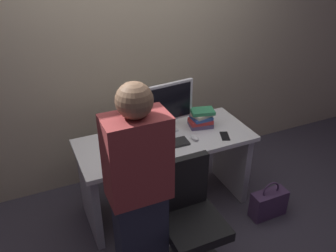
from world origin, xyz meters
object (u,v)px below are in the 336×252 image
Objects in this scene: office_chair at (190,224)px; monitor at (165,105)px; cup_by_monitor at (119,138)px; desk at (166,160)px; keyboard at (164,145)px; handbag at (269,203)px; cup_near_keyboard at (131,154)px; person_at_desk at (139,196)px; book_stack at (201,119)px; cell_phone at (225,136)px; mouse at (195,138)px.

monitor reaches higher than office_chair.
monitor is at bearing 0.79° from cup_by_monitor.
office_chair is (-0.11, -0.70, -0.10)m from desk.
handbag is (0.88, -0.40, -0.63)m from keyboard.
monitor is 5.76× the size of cup_near_keyboard.
office_chair reaches higher than handbag.
monitor reaches higher than keyboard.
cup_near_keyboard is (0.13, 0.54, -0.03)m from person_at_desk.
book_stack is 1.73× the size of cell_phone.
office_chair is 0.86m from cell_phone.
mouse is 0.60m from cup_near_keyboard.
desk is at bearing 80.77° from office_chair.
mouse is 0.27m from cell_phone.
monitor is at bearing 170.70° from book_stack.
handbag is (0.76, -0.63, -0.88)m from monitor.
mouse is 1.18× the size of cup_by_monitor.
office_chair is 2.19× the size of keyboard.
cup_near_keyboard is (-0.60, -0.06, 0.03)m from mouse.
monitor is at bearing 140.39° from handbag.
person_at_desk is at bearing -97.97° from cup_by_monitor.
person_at_desk is at bearing -178.42° from office_chair.
book_stack is (0.45, 0.18, 0.07)m from keyboard.
keyboard is at bearing 53.77° from person_at_desk.
mouse is 0.96m from handbag.
cup_by_monitor reaches higher than cell_phone.
cell_phone reaches higher than desk.
cup_near_keyboard is (-0.37, -0.17, 0.28)m from desk.
monitor is 0.56m from cup_near_keyboard.
book_stack is 0.66× the size of handbag.
cell_phone is (0.99, 0.53, -0.08)m from person_at_desk.
handbag is at bearing -53.34° from book_stack.
monitor is 3.75× the size of cell_phone.
cup_by_monitor is at bearing 108.59° from office_chair.
handbag is (1.32, 0.20, -0.70)m from person_at_desk.
handbag is at bearing 11.66° from office_chair.
office_chair is 1.74× the size of monitor.
office_chair is 1.03m from monitor.
cup_by_monitor is 0.59× the size of cell_phone.
mouse is 0.25m from book_stack.
handbag is (0.59, -0.40, -0.64)m from mouse.
office_chair is at bearing 1.58° from person_at_desk.
mouse is at bearing 146.17° from handbag.
desk is 0.94× the size of person_at_desk.
keyboard is 4.30× the size of mouse.
office_chair is at bearing -99.23° from desk.
mouse is (0.34, 0.59, 0.35)m from office_chair.
office_chair is 0.57× the size of person_at_desk.
desk is 2.86× the size of monitor.
office_chair reaches higher than cell_phone.
person_at_desk reaches higher than office_chair.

